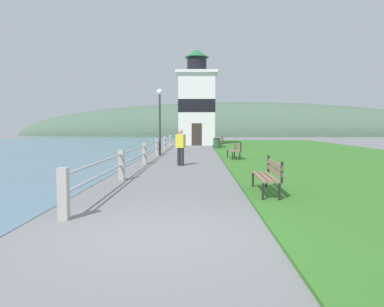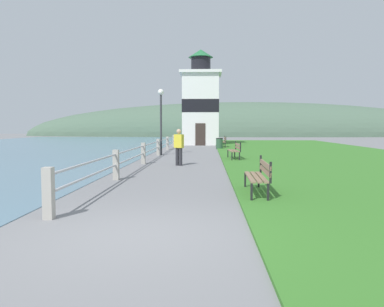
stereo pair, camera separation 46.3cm
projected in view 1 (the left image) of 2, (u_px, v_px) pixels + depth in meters
ground_plane at (154, 236)px, 5.91m from camera, size 160.00×160.00×0.00m
grass_verge at (324, 156)px, 21.45m from camera, size 12.00×47.19×0.06m
seawall_railing at (152, 148)px, 19.74m from camera, size 0.18×25.92×0.98m
park_bench_near at (269, 174)px, 9.40m from camera, size 0.52×1.94×0.94m
park_bench_midway at (235, 149)px, 19.41m from camera, size 0.58×1.83×0.94m
park_bench_far at (220, 141)px, 30.42m from camera, size 0.51×1.73×0.94m
lighthouse at (197, 104)px, 35.09m from camera, size 3.81×3.81×8.86m
person_strolling at (181, 146)px, 16.44m from camera, size 0.45×0.37×1.61m
trash_bin at (217, 144)px, 28.37m from camera, size 0.54×0.54×0.84m
lamp_post at (160, 109)px, 22.41m from camera, size 0.36×0.36×3.96m
distant_hillside at (240, 136)px, 67.05m from camera, size 80.00×16.00×12.00m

